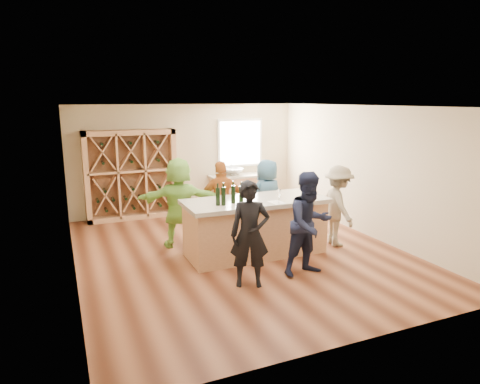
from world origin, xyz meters
name	(u,v)px	position (x,y,z in m)	size (l,w,h in m)	color
floor	(239,254)	(0.00, 0.00, -0.05)	(6.00, 7.00, 0.10)	brown
ceiling	(239,103)	(0.00, 0.00, 2.85)	(6.00, 7.00, 0.10)	white
wall_back	(187,158)	(0.00, 3.55, 1.40)	(6.00, 0.10, 2.80)	#C7B590
wall_front	(361,236)	(0.00, -3.55, 1.40)	(6.00, 0.10, 2.80)	#C7B590
wall_left	(66,196)	(-3.05, 0.00, 1.40)	(0.10, 7.00, 2.80)	#C7B590
wall_right	(369,171)	(3.05, 0.00, 1.40)	(0.10, 7.00, 2.80)	#C7B590
window_frame	(240,143)	(1.50, 3.47, 1.75)	(1.30, 0.06, 1.30)	white
window_pane	(241,143)	(1.50, 3.44, 1.75)	(1.18, 0.01, 1.18)	white
wine_rack	(131,175)	(-1.50, 3.27, 1.10)	(2.20, 0.45, 2.20)	tan
back_counter_base	(241,192)	(1.40, 3.20, 0.43)	(1.60, 0.58, 0.86)	tan
back_counter_top	(241,176)	(1.40, 3.20, 0.89)	(1.70, 0.62, 0.06)	#B4A893
sink	(234,172)	(1.20, 3.20, 1.01)	(0.54, 0.54, 0.19)	silver
faucet	(231,169)	(1.20, 3.38, 1.07)	(0.02, 0.02, 0.30)	silver
tasting_counter_base	(255,229)	(0.25, -0.21, 0.50)	(2.60, 1.00, 1.00)	tan
tasting_counter_top	(256,201)	(0.25, -0.21, 1.04)	(2.72, 1.12, 0.08)	#B4A893
wine_bottle_a	(218,197)	(-0.57, -0.37, 1.24)	(0.08, 0.08, 0.32)	black
wine_bottle_b	(223,196)	(-0.48, -0.41, 1.24)	(0.08, 0.08, 0.33)	black
wine_bottle_c	(233,194)	(-0.26, -0.33, 1.24)	(0.08, 0.08, 0.33)	black
wine_bottle_d	(241,195)	(-0.17, -0.47, 1.25)	(0.08, 0.08, 0.33)	black
wine_bottle_e	(250,194)	(0.04, -0.40, 1.23)	(0.08, 0.08, 0.31)	black
wine_glass_a	(250,201)	(-0.07, -0.64, 1.17)	(0.07, 0.07, 0.18)	white
wine_glass_b	(279,199)	(0.49, -0.67, 1.16)	(0.06, 0.06, 0.16)	white
wine_glass_d	(279,194)	(0.66, -0.37, 1.17)	(0.07, 0.07, 0.18)	white
wine_glass_e	(309,193)	(1.24, -0.48, 1.18)	(0.07, 0.07, 0.19)	white
tasting_menu_a	(249,206)	(-0.10, -0.64, 1.08)	(0.22, 0.30, 0.00)	white
tasting_menu_b	(277,202)	(0.49, -0.59, 1.08)	(0.23, 0.31, 0.00)	white
tasting_menu_c	(304,200)	(1.06, -0.62, 1.08)	(0.22, 0.30, 0.00)	white
person_near_left	(250,234)	(-0.44, -1.47, 0.85)	(0.62, 0.45, 1.71)	black
person_near_right	(310,224)	(0.66, -1.45, 0.89)	(0.86, 0.47, 1.77)	#191E38
person_server	(338,206)	(2.00, -0.39, 0.82)	(1.06, 0.49, 1.64)	gray
person_far_mid	(222,201)	(-0.05, 0.82, 0.84)	(0.99, 0.51, 1.69)	#994C19
person_far_right	(267,198)	(0.98, 0.77, 0.83)	(0.82, 0.53, 1.67)	#335972
person_far_left	(179,202)	(-0.96, 0.81, 0.91)	(1.69, 0.61, 1.82)	#8CC64C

